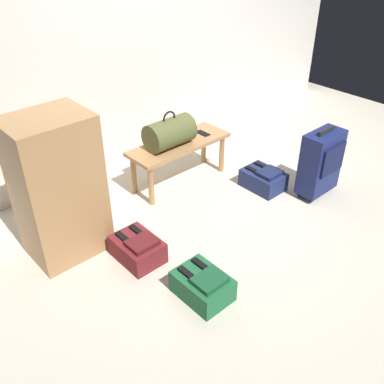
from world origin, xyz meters
TOP-DOWN VIEW (x-y plane):
  - ground_plane at (0.00, 0.00)m, footprint 6.60×6.60m
  - back_wall at (0.00, 1.60)m, footprint 6.00×0.10m
  - bench at (-0.06, 0.87)m, footprint 1.00×0.36m
  - duffel_bag_olive at (-0.17, 0.87)m, footprint 0.44×0.26m
  - cell_phone at (0.23, 0.86)m, footprint 0.07×0.14m
  - suitcase_upright_navy at (0.73, -0.15)m, footprint 0.39×0.23m
  - backpack_green at (-0.92, -0.37)m, footprint 0.28×0.38m
  - backpack_navy at (0.45, 0.25)m, footprint 0.28×0.38m
  - backpack_maroon at (-1.02, 0.24)m, footprint 0.28×0.38m
  - side_cabinet at (-1.35, 0.69)m, footprint 0.56×0.44m

SIDE VIEW (x-z plane):
  - ground_plane at x=0.00m, z-range 0.00..0.00m
  - backpack_green at x=-0.92m, z-range -0.01..0.20m
  - backpack_navy at x=0.45m, z-range -0.01..0.20m
  - backpack_maroon at x=-1.02m, z-range -0.01..0.20m
  - suitcase_upright_navy at x=0.73m, z-range 0.01..0.67m
  - bench at x=-0.06m, z-range 0.14..0.56m
  - cell_phone at x=0.23m, z-range 0.42..0.43m
  - duffel_bag_olive at x=-0.17m, z-range 0.38..0.72m
  - side_cabinet at x=-1.35m, z-range 0.00..1.10m
  - back_wall at x=0.00m, z-range 0.00..2.80m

